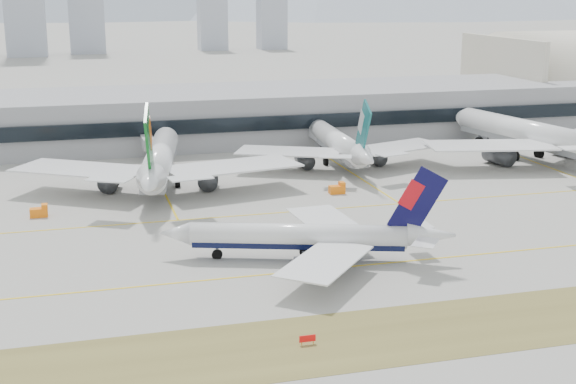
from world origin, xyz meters
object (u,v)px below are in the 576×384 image
object	(u,v)px
widebody_eva	(159,162)
widebody_china_air	(531,135)
terminal	(208,115)
widebody_cathay	(340,145)
taxiing_airliner	(309,237)

from	to	relation	value
widebody_eva	widebody_china_air	size ratio (longest dim) A/B	0.94
widebody_china_air	terminal	size ratio (longest dim) A/B	0.25
widebody_cathay	terminal	world-z (taller)	widebody_cathay
taxiing_airliner	widebody_china_air	size ratio (longest dim) A/B	0.71
taxiing_airliner	widebody_cathay	world-z (taller)	widebody_cathay
widebody_eva	widebody_china_air	bearing A→B (deg)	-76.30
taxiing_airliner	widebody_eva	size ratio (longest dim) A/B	0.75
widebody_eva	terminal	distance (m)	61.14
taxiing_airliner	widebody_cathay	size ratio (longest dim) A/B	0.86
widebody_china_air	taxiing_airliner	bearing A→B (deg)	117.63
taxiing_airliner	widebody_china_air	distance (m)	103.05
widebody_eva	widebody_china_air	xyz separation A→B (m)	(100.16, 5.52, 0.36)
widebody_china_air	widebody_cathay	bearing A→B (deg)	72.43
terminal	widebody_cathay	bearing A→B (deg)	-59.11
taxiing_airliner	widebody_eva	distance (m)	60.57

